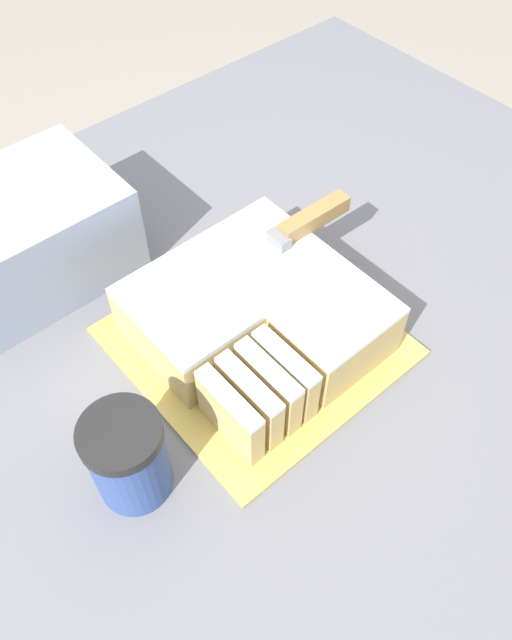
{
  "coord_description": "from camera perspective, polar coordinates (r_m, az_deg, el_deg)",
  "views": [
    {
      "loc": [
        -0.27,
        -0.33,
        1.59
      ],
      "look_at": [
        0.03,
        0.02,
        1.0
      ],
      "focal_mm": 35.0,
      "sensor_mm": 36.0,
      "label": 1
    }
  ],
  "objects": [
    {
      "name": "cake",
      "position": [
        0.75,
        0.02,
        0.47
      ],
      "size": [
        0.25,
        0.25,
        0.08
      ],
      "color": "tan",
      "rests_on": "cake_board"
    },
    {
      "name": "ground_plane",
      "position": [
        1.65,
        -0.26,
        -22.9
      ],
      "size": [
        8.0,
        8.0,
        0.0
      ],
      "primitive_type": "plane",
      "color": "#9E9384"
    },
    {
      "name": "countertop",
      "position": [
        1.19,
        -0.35,
        -16.93
      ],
      "size": [
        1.4,
        1.1,
        0.95
      ],
      "color": "slate",
      "rests_on": "ground_plane"
    },
    {
      "name": "storage_box",
      "position": [
        0.87,
        -19.83,
        7.4
      ],
      "size": [
        0.23,
        0.18,
        0.13
      ],
      "color": "#8C99B2",
      "rests_on": "countertop"
    },
    {
      "name": "cake_board",
      "position": [
        0.78,
        -0.0,
        -1.94
      ],
      "size": [
        0.3,
        0.31,
        0.01
      ],
      "color": "gold",
      "rests_on": "countertop"
    },
    {
      "name": "knife",
      "position": [
        0.78,
        3.22,
        8.04
      ],
      "size": [
        0.29,
        0.04,
        0.02
      ],
      "rotation": [
        0.0,
        0.0,
        3.11
      ],
      "color": "silver",
      "rests_on": "cake"
    },
    {
      "name": "coffee_cup",
      "position": [
        0.65,
        -11.6,
        -12.21
      ],
      "size": [
        0.08,
        0.08,
        0.12
      ],
      "color": "#334C8C",
      "rests_on": "countertop"
    }
  ]
}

